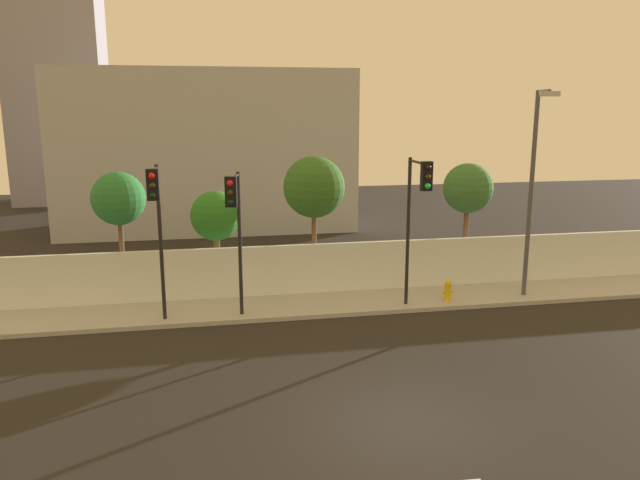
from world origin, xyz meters
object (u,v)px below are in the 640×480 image
at_px(traffic_light_left, 417,202).
at_px(roadside_tree_rightmost, 468,189).
at_px(roadside_tree_midleft, 216,217).
at_px(roadside_tree_leftmost, 118,199).
at_px(roadside_tree_midright, 314,188).
at_px(fire_hydrant, 448,290).
at_px(traffic_light_right, 235,215).
at_px(street_lamp_curbside, 533,180).
at_px(traffic_light_center, 157,212).

relative_size(traffic_light_left, roadside_tree_rightmost, 1.08).
bearing_deg(roadside_tree_rightmost, roadside_tree_midleft, 180.00).
bearing_deg(roadside_tree_leftmost, roadside_tree_midright, -0.00).
relative_size(fire_hydrant, roadside_tree_leftmost, 0.16).
xyz_separation_m(traffic_light_right, roadside_tree_midright, (3.13, 3.76, 0.29)).
bearing_deg(roadside_tree_leftmost, street_lamp_curbside, -12.14).
relative_size(traffic_light_right, street_lamp_curbside, 0.65).
bearing_deg(street_lamp_curbside, fire_hydrant, 179.32).
distance_m(street_lamp_curbside, roadside_tree_midright, 7.76).
bearing_deg(traffic_light_right, roadside_tree_midleft, 97.95).
bearing_deg(traffic_light_left, roadside_tree_midleft, 148.56).
xyz_separation_m(traffic_light_left, street_lamp_curbside, (4.46, 0.82, 0.52)).
bearing_deg(street_lamp_curbside, traffic_light_left, -169.59).
height_order(traffic_light_right, street_lamp_curbside, street_lamp_curbside).
height_order(traffic_light_center, fire_hydrant, traffic_light_center).
xyz_separation_m(street_lamp_curbside, fire_hydrant, (-2.92, 0.03, -3.79)).
distance_m(street_lamp_curbside, fire_hydrant, 4.79).
bearing_deg(traffic_light_right, fire_hydrant, 5.89).
relative_size(roadside_tree_leftmost, roadside_tree_rightmost, 0.99).
height_order(street_lamp_curbside, roadside_tree_midright, street_lamp_curbside).
bearing_deg(fire_hydrant, roadside_tree_midleft, 159.06).
distance_m(fire_hydrant, roadside_tree_rightmost, 4.72).
distance_m(traffic_light_center, roadside_tree_rightmost, 12.17).
xyz_separation_m(roadside_tree_leftmost, roadside_tree_midright, (7.00, -0.00, 0.24)).
height_order(traffic_light_right, roadside_tree_midright, roadside_tree_midright).
xyz_separation_m(traffic_light_center, roadside_tree_leftmost, (-1.56, 3.80, -0.14)).
xyz_separation_m(traffic_light_right, fire_hydrant, (7.33, 0.76, -3.02)).
bearing_deg(fire_hydrant, street_lamp_curbside, -0.68).
distance_m(roadside_tree_leftmost, roadside_tree_rightmost, 13.12).
distance_m(traffic_light_left, roadside_tree_leftmost, 10.40).
relative_size(traffic_light_left, traffic_light_right, 1.08).
distance_m(traffic_light_center, roadside_tree_midleft, 4.29).
bearing_deg(traffic_light_left, roadside_tree_midright, 124.54).
relative_size(traffic_light_left, roadside_tree_midleft, 1.31).
bearing_deg(roadside_tree_rightmost, roadside_tree_midright, 180.00).
xyz_separation_m(traffic_light_center, fire_hydrant, (9.64, 0.79, -3.20)).
bearing_deg(roadside_tree_rightmost, traffic_light_center, -161.82).
bearing_deg(roadside_tree_leftmost, traffic_light_center, -67.64).
height_order(traffic_light_left, roadside_tree_midleft, traffic_light_left).
bearing_deg(roadside_tree_midleft, roadside_tree_midright, -0.00).
height_order(street_lamp_curbside, roadside_tree_rightmost, street_lamp_curbside).
height_order(traffic_light_center, roadside_tree_midright, traffic_light_center).
bearing_deg(traffic_light_left, roadside_tree_rightmost, 48.09).
bearing_deg(roadside_tree_midleft, fire_hydrant, -20.94).
xyz_separation_m(traffic_light_center, roadside_tree_rightmost, (11.56, 3.80, -0.11)).
bearing_deg(fire_hydrant, roadside_tree_midright, 144.40).
xyz_separation_m(roadside_tree_leftmost, roadside_tree_rightmost, (13.12, -0.00, 0.03)).
bearing_deg(roadside_tree_midleft, roadside_tree_rightmost, -0.00).
bearing_deg(traffic_light_right, roadside_tree_rightmost, 22.12).
distance_m(street_lamp_curbside, roadside_tree_leftmost, 14.46).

